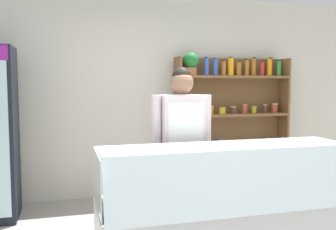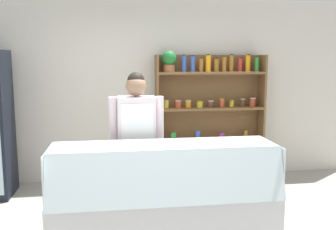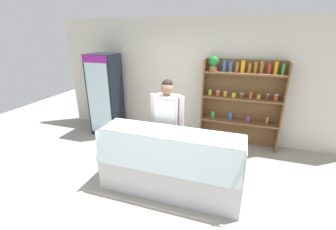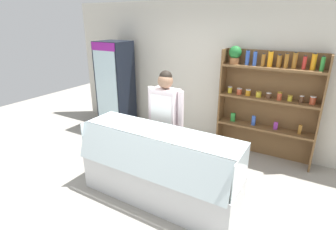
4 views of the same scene
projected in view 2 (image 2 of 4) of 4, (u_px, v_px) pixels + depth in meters
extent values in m
cube|color=beige|center=(140.00, 90.00, 5.63)|extent=(6.80, 0.10, 2.70)
cube|color=brown|center=(208.00, 117.00, 5.72)|extent=(1.63, 0.02, 1.87)
cube|color=brown|center=(157.00, 120.00, 5.47)|extent=(0.03, 0.28, 1.87)
cube|color=brown|center=(261.00, 117.00, 5.70)|extent=(0.03, 0.28, 1.87)
cube|color=brown|center=(210.00, 143.00, 5.64)|extent=(1.57, 0.28, 0.04)
cube|color=brown|center=(210.00, 108.00, 5.56)|extent=(1.57, 0.28, 0.04)
cube|color=brown|center=(211.00, 73.00, 5.48)|extent=(1.57, 0.28, 0.04)
cylinder|color=#996038|center=(169.00, 68.00, 5.39)|extent=(0.16, 0.16, 0.10)
sphere|color=#1E6D2D|center=(169.00, 58.00, 5.37)|extent=(0.21, 0.21, 0.21)
cylinder|color=#3356B2|center=(184.00, 64.00, 5.39)|extent=(0.07, 0.07, 0.23)
cylinder|color=black|center=(184.00, 55.00, 5.39)|extent=(0.04, 0.04, 0.02)
cylinder|color=#3356B2|center=(193.00, 64.00, 5.40)|extent=(0.06, 0.06, 0.22)
cylinder|color=black|center=(192.00, 56.00, 5.41)|extent=(0.04, 0.04, 0.02)
cylinder|color=#9E6623|center=(201.00, 65.00, 5.44)|extent=(0.06, 0.06, 0.19)
cylinder|color=black|center=(201.00, 58.00, 5.43)|extent=(0.04, 0.04, 0.02)
cylinder|color=orange|center=(208.00, 64.00, 5.45)|extent=(0.08, 0.08, 0.24)
cylinder|color=black|center=(208.00, 55.00, 5.44)|extent=(0.05, 0.05, 0.02)
cylinder|color=#9E6623|center=(217.00, 65.00, 5.50)|extent=(0.08, 0.08, 0.19)
cylinder|color=black|center=(217.00, 58.00, 5.47)|extent=(0.05, 0.05, 0.02)
cylinder|color=#9E6623|center=(224.00, 64.00, 5.48)|extent=(0.06, 0.06, 0.22)
cylinder|color=black|center=(224.00, 56.00, 5.48)|extent=(0.04, 0.04, 0.02)
cylinder|color=#9E6623|center=(231.00, 63.00, 5.53)|extent=(0.07, 0.07, 0.24)
cylinder|color=black|center=(232.00, 55.00, 5.49)|extent=(0.05, 0.05, 0.02)
cylinder|color=red|center=(240.00, 65.00, 5.55)|extent=(0.06, 0.06, 0.20)
cylinder|color=black|center=(241.00, 58.00, 5.52)|extent=(0.04, 0.04, 0.02)
cylinder|color=orange|center=(248.00, 63.00, 5.57)|extent=(0.07, 0.07, 0.24)
cylinder|color=black|center=(249.00, 55.00, 5.53)|extent=(0.05, 0.05, 0.02)
cylinder|color=#2D8C38|center=(257.00, 65.00, 5.54)|extent=(0.06, 0.06, 0.21)
cylinder|color=black|center=(256.00, 57.00, 5.55)|extent=(0.04, 0.04, 0.02)
cylinder|color=yellow|center=(166.00, 104.00, 5.47)|extent=(0.08, 0.08, 0.11)
cylinder|color=silver|center=(166.00, 100.00, 5.45)|extent=(0.08, 0.08, 0.01)
cylinder|color=#BF4C2D|center=(178.00, 105.00, 5.48)|extent=(0.09, 0.09, 0.10)
cylinder|color=silver|center=(178.00, 101.00, 5.48)|extent=(0.09, 0.09, 0.01)
cylinder|color=orange|center=(188.00, 104.00, 5.50)|extent=(0.08, 0.08, 0.10)
cylinder|color=silver|center=(188.00, 101.00, 5.50)|extent=(0.09, 0.09, 0.01)
cylinder|color=yellow|center=(200.00, 105.00, 5.54)|extent=(0.09, 0.09, 0.08)
cylinder|color=gold|center=(200.00, 101.00, 5.53)|extent=(0.09, 0.09, 0.01)
cylinder|color=brown|center=(211.00, 104.00, 5.55)|extent=(0.09, 0.09, 0.09)
cylinder|color=silver|center=(211.00, 101.00, 5.55)|extent=(0.09, 0.09, 0.01)
cylinder|color=#BF4C2D|center=(222.00, 103.00, 5.57)|extent=(0.07, 0.07, 0.12)
cylinder|color=gold|center=(222.00, 99.00, 5.57)|extent=(0.08, 0.08, 0.01)
cylinder|color=yellow|center=(232.00, 104.00, 5.62)|extent=(0.07, 0.07, 0.09)
cylinder|color=gold|center=(232.00, 101.00, 5.59)|extent=(0.07, 0.07, 0.01)
cylinder|color=brown|center=(243.00, 103.00, 5.63)|extent=(0.07, 0.07, 0.11)
cylinder|color=silver|center=(243.00, 99.00, 5.61)|extent=(0.07, 0.07, 0.01)
cylinder|color=#BF4C2D|center=(253.00, 102.00, 5.66)|extent=(0.09, 0.09, 0.12)
cylinder|color=silver|center=(253.00, 98.00, 5.63)|extent=(0.09, 0.09, 0.01)
cube|color=#2D8C38|center=(173.00, 138.00, 5.55)|extent=(0.08, 0.04, 0.16)
cube|color=#3356B2|center=(198.00, 136.00, 5.60)|extent=(0.06, 0.04, 0.17)
cube|color=purple|center=(222.00, 137.00, 5.66)|extent=(0.07, 0.04, 0.13)
cube|color=#9E6623|center=(245.00, 135.00, 5.71)|extent=(0.05, 0.04, 0.16)
cube|color=silver|center=(164.00, 218.00, 3.67)|extent=(2.17, 0.66, 0.55)
cube|color=white|center=(164.00, 189.00, 3.62)|extent=(2.11, 0.60, 0.03)
cube|color=silver|center=(169.00, 178.00, 3.29)|extent=(2.13, 0.16, 0.47)
cube|color=silver|center=(164.00, 144.00, 3.61)|extent=(2.13, 0.50, 0.01)
cube|color=silver|center=(49.00, 173.00, 3.44)|extent=(0.01, 0.62, 0.45)
cube|color=silver|center=(271.00, 164.00, 3.74)|extent=(0.01, 0.62, 0.45)
cube|color=tan|center=(72.00, 187.00, 3.57)|extent=(0.16, 0.11, 0.05)
cube|color=white|center=(70.00, 194.00, 3.38)|extent=(0.05, 0.03, 0.02)
cube|color=tan|center=(103.00, 185.00, 3.61)|extent=(0.16, 0.10, 0.05)
cube|color=white|center=(103.00, 192.00, 3.42)|extent=(0.05, 0.03, 0.02)
cube|color=tan|center=(134.00, 184.00, 3.65)|extent=(0.16, 0.12, 0.04)
cube|color=white|center=(135.00, 191.00, 3.46)|extent=(0.05, 0.03, 0.02)
cube|color=beige|center=(163.00, 182.00, 3.69)|extent=(0.17, 0.14, 0.05)
cube|color=white|center=(166.00, 189.00, 3.50)|extent=(0.05, 0.03, 0.02)
cube|color=beige|center=(192.00, 181.00, 3.73)|extent=(0.17, 0.12, 0.06)
cube|color=white|center=(197.00, 188.00, 3.54)|extent=(0.05, 0.03, 0.02)
cube|color=beige|center=(221.00, 179.00, 3.78)|extent=(0.16, 0.13, 0.06)
cube|color=white|center=(227.00, 186.00, 3.58)|extent=(0.05, 0.03, 0.02)
cube|color=tan|center=(249.00, 178.00, 3.82)|extent=(0.17, 0.11, 0.06)
cube|color=white|center=(256.00, 185.00, 3.63)|extent=(0.05, 0.03, 0.02)
cylinder|color=tan|center=(67.00, 188.00, 3.39)|extent=(0.18, 0.18, 0.16)
cylinder|color=#A35B4C|center=(91.00, 188.00, 3.42)|extent=(0.21, 0.14, 0.12)
cylinder|color=#A35B4C|center=(116.00, 187.00, 3.45)|extent=(0.21, 0.16, 0.13)
cylinder|color=white|center=(221.00, 178.00, 3.61)|extent=(0.07, 0.07, 0.19)
cylinder|color=white|center=(231.00, 177.00, 3.62)|extent=(0.07, 0.07, 0.20)
cylinder|color=#4C4233|center=(129.00, 189.00, 4.14)|extent=(0.13, 0.13, 0.78)
cylinder|color=#4C4233|center=(145.00, 188.00, 4.17)|extent=(0.13, 0.13, 0.78)
cube|color=silver|center=(137.00, 126.00, 4.05)|extent=(0.40, 0.24, 0.64)
cube|color=white|center=(138.00, 160.00, 3.98)|extent=(0.34, 0.01, 1.20)
cylinder|color=silver|center=(113.00, 124.00, 4.01)|extent=(0.09, 0.09, 0.58)
cylinder|color=silver|center=(160.00, 123.00, 4.08)|extent=(0.09, 0.09, 0.58)
sphere|color=#8C664C|center=(136.00, 86.00, 3.99)|extent=(0.22, 0.22, 0.22)
sphere|color=black|center=(136.00, 81.00, 3.99)|extent=(0.19, 0.19, 0.19)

